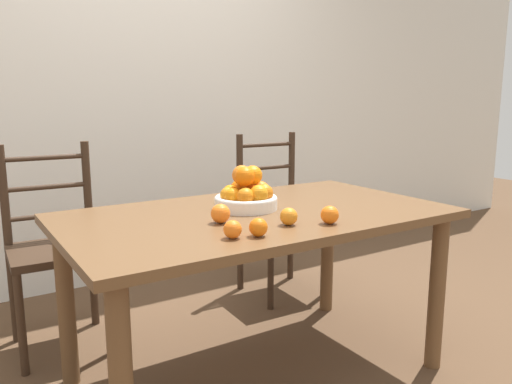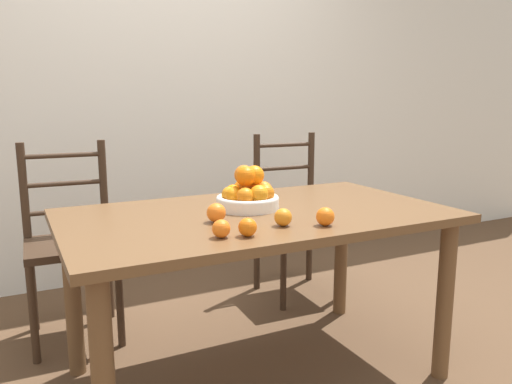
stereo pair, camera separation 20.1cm
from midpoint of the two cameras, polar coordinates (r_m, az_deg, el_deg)
The scene contains 11 objects.
ground_plane at distance 2.32m, azimuth 2.83°, elevation -20.10°, with size 12.00×12.00×0.00m, color brown.
wall_back at distance 3.37m, azimuth -9.81°, elevation 12.48°, with size 8.00×0.06×2.60m.
dining_table at distance 2.07m, azimuth 2.99°, elevation -4.90°, with size 1.56×0.89×0.73m.
fruit_bowl at distance 2.08m, azimuth 1.89°, elevation -0.23°, with size 0.26×0.26×0.18m.
orange_loose_0 at distance 1.86m, azimuth -1.49°, elevation -2.42°, with size 0.07×0.07×0.07m.
orange_loose_1 at distance 1.84m, azimuth 11.03°, elevation -2.81°, with size 0.07×0.07×0.07m.
orange_loose_2 at distance 1.67m, azimuth 2.47°, elevation -4.08°, with size 0.06×0.06×0.06m.
orange_loose_3 at distance 1.66m, azimuth -0.54°, elevation -4.25°, with size 0.06×0.06×0.06m.
orange_loose_4 at distance 1.82m, azimuth 6.28°, elevation -2.92°, with size 0.07×0.07×0.07m.
chair_left at distance 2.60m, azimuth -18.39°, elevation -5.81°, with size 0.44×0.42×0.97m.
chair_right at distance 3.05m, azimuth 6.32°, elevation -2.95°, with size 0.43×0.42×0.97m.
Camera 2 is at (-0.90, -1.78, 1.18)m, focal length 35.00 mm.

